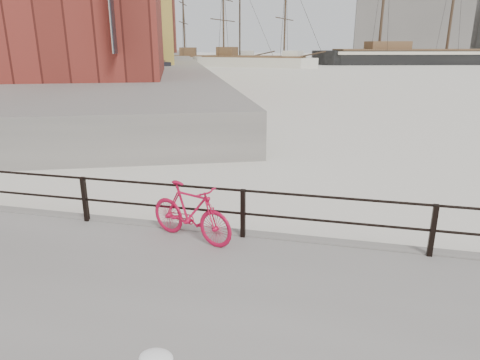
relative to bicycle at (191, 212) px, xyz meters
The scene contains 11 objects.
ground 1.43m from the bicycle, 28.22° to the left, with size 400.00×400.00×0.00m, color white.
far_quay 82.36m from the bicycle, 118.30° to the left, with size 24.00×150.00×1.80m, color gray.
guardrail 1.03m from the bicycle, 20.80° to the left, with size 28.00×0.10×1.00m, color black, non-canonical shape.
bicycle is the anchor object (origin of this frame).
barque_black 94.87m from the bicycle, 76.04° to the left, with size 62.48×20.45×35.18m, color black, non-canonical shape.
schooner_mid 73.58m from the bicycle, 100.76° to the left, with size 25.68×10.87×18.76m, color beige, non-canonical shape.
schooner_left 80.59m from the bicycle, 106.59° to the left, with size 23.99×10.90×18.26m, color beige, non-canonical shape.
workboat_near 39.46m from the bicycle, 121.15° to the left, with size 11.19×3.73×7.00m, color black, non-canonical shape.
workboat_far 55.02m from the bicycle, 121.53° to the left, with size 10.24×3.54×7.00m, color black, non-canonical shape.
apartment_brick 117.94m from the bicycle, 117.39° to the left, with size 24.00×15.00×21.20m, color brown.
industrial_west 142.30m from the bicycle, 81.52° to the left, with size 32.00×18.00×18.00m, color gray.
Camera 1 is at (1.75, -7.79, 4.05)m, focal length 32.00 mm.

